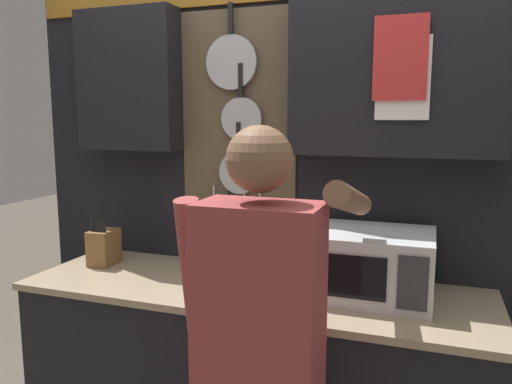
# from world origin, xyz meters

# --- Properties ---
(back_wall_unit) EXTENTS (2.59, 0.23, 2.47)m
(back_wall_unit) POSITION_xyz_m (0.02, 0.29, 1.50)
(back_wall_unit) COLOR black
(back_wall_unit) RESTS_ON ground_plane
(microwave) EXTENTS (0.49, 0.40, 0.27)m
(microwave) POSITION_xyz_m (0.50, 0.06, 1.07)
(microwave) COLOR silver
(microwave) RESTS_ON base_cabinet_counter
(knife_block) EXTENTS (0.12, 0.16, 0.25)m
(knife_block) POSITION_xyz_m (-0.80, 0.06, 1.03)
(knife_block) COLOR brown
(knife_block) RESTS_ON base_cabinet_counter
(utensil_crock) EXTENTS (0.12, 0.12, 0.35)m
(utensil_crock) POSITION_xyz_m (-0.18, 0.06, 1.02)
(utensil_crock) COLOR white
(utensil_crock) RESTS_ON base_cabinet_counter
(person) EXTENTS (0.54, 0.64, 1.64)m
(person) POSITION_xyz_m (0.23, -0.56, 0.98)
(person) COLOR #383842
(person) RESTS_ON ground_plane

